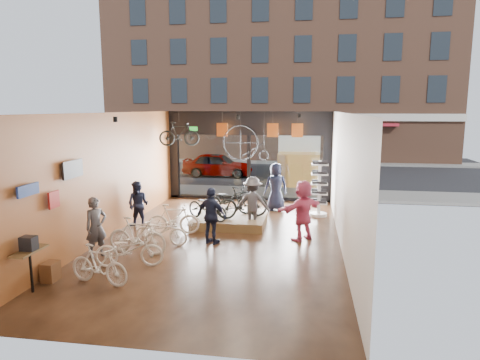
% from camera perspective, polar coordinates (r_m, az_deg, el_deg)
% --- Properties ---
extents(ground_plane, '(7.00, 12.00, 0.04)m').
position_cam_1_polar(ground_plane, '(13.01, -2.49, -8.12)').
color(ground_plane, black).
rests_on(ground_plane, ground).
extents(ceiling, '(7.00, 12.00, 0.04)m').
position_cam_1_polar(ceiling, '(12.39, -2.62, 9.05)').
color(ceiling, black).
rests_on(ceiling, ground).
extents(wall_left, '(0.04, 12.00, 3.80)m').
position_cam_1_polar(wall_left, '(13.70, -17.13, 0.62)').
color(wall_left, '#95461C').
rests_on(wall_left, ground).
extents(wall_right, '(0.04, 12.00, 3.80)m').
position_cam_1_polar(wall_right, '(12.35, 13.67, -0.16)').
color(wall_right, beige).
rests_on(wall_right, ground).
extents(wall_back, '(7.00, 0.04, 3.80)m').
position_cam_1_polar(wall_back, '(6.91, -12.67, -7.74)').
color(wall_back, beige).
rests_on(wall_back, ground).
extents(storefront, '(7.00, 0.26, 3.80)m').
position_cam_1_polar(storefront, '(18.42, 1.19, 3.24)').
color(storefront, black).
rests_on(storefront, ground).
extents(exit_sign, '(0.35, 0.06, 0.18)m').
position_cam_1_polar(exit_sign, '(18.69, -6.21, 6.81)').
color(exit_sign, '#198C26').
rests_on(exit_sign, storefront).
extents(street_road, '(30.00, 18.00, 0.02)m').
position_cam_1_polar(street_road, '(27.54, 3.73, 1.31)').
color(street_road, black).
rests_on(street_road, ground).
extents(sidewalk_near, '(30.00, 2.40, 0.12)m').
position_cam_1_polar(sidewalk_near, '(19.88, 1.64, -1.67)').
color(sidewalk_near, slate).
rests_on(sidewalk_near, ground).
extents(sidewalk_far, '(30.00, 2.00, 0.12)m').
position_cam_1_polar(sidewalk_far, '(31.48, 4.41, 2.47)').
color(sidewalk_far, slate).
rests_on(sidewalk_far, ground).
extents(opposite_building, '(26.00, 5.00, 14.00)m').
position_cam_1_polar(opposite_building, '(33.87, 4.92, 14.73)').
color(opposite_building, brown).
rests_on(opposite_building, ground).
extents(street_car, '(4.03, 1.62, 1.37)m').
position_cam_1_polar(street_car, '(24.90, -3.00, 2.06)').
color(street_car, gray).
rests_on(street_car, street_road).
extents(box_truck, '(2.12, 6.36, 2.50)m').
position_cam_1_polar(box_truck, '(23.30, 7.92, 2.87)').
color(box_truck, silver).
rests_on(box_truck, street_road).
extents(floor_bike_1, '(1.58, 0.75, 0.92)m').
position_cam_1_polar(floor_bike_1, '(10.28, -18.29, -10.67)').
color(floor_bike_1, beige).
rests_on(floor_bike_1, ground_plane).
extents(floor_bike_2, '(1.78, 0.95, 0.89)m').
position_cam_1_polar(floor_bike_2, '(11.15, -14.57, -8.97)').
color(floor_bike_2, beige).
rests_on(floor_bike_2, ground_plane).
extents(floor_bike_3, '(1.73, 0.63, 1.02)m').
position_cam_1_polar(floor_bike_3, '(12.03, -13.58, -7.22)').
color(floor_bike_3, beige).
rests_on(floor_bike_3, ground_plane).
extents(floor_bike_4, '(1.59, 0.61, 0.83)m').
position_cam_1_polar(floor_bike_4, '(12.66, -10.47, -6.72)').
color(floor_bike_4, beige).
rests_on(floor_bike_4, ground_plane).
extents(floor_bike_5, '(1.68, 0.76, 0.97)m').
position_cam_1_polar(floor_bike_5, '(13.63, -8.85, -5.18)').
color(floor_bike_5, beige).
rests_on(floor_bike_5, ground_plane).
extents(display_platform, '(2.40, 1.80, 0.30)m').
position_cam_1_polar(display_platform, '(14.54, -1.38, -5.51)').
color(display_platform, brown).
rests_on(display_platform, ground_plane).
extents(display_bike_left, '(1.72, 1.30, 0.87)m').
position_cam_1_polar(display_bike_left, '(14.09, -4.37, -3.58)').
color(display_bike_left, black).
rests_on(display_bike_left, display_platform).
extents(display_bike_mid, '(1.82, 1.28, 1.08)m').
position_cam_1_polar(display_bike_mid, '(14.24, 0.36, -2.98)').
color(display_bike_mid, black).
rests_on(display_bike_mid, display_platform).
extents(display_bike_right, '(1.81, 0.70, 0.94)m').
position_cam_1_polar(display_bike_right, '(14.90, -1.45, -2.68)').
color(display_bike_right, black).
rests_on(display_bike_right, display_platform).
extents(customer_0, '(0.67, 0.70, 1.62)m').
position_cam_1_polar(customer_0, '(12.02, -18.64, -5.99)').
color(customer_0, '#3F3F44').
rests_on(customer_0, ground_plane).
extents(customer_1, '(0.82, 0.68, 1.55)m').
position_cam_1_polar(customer_1, '(14.55, -13.42, -3.21)').
color(customer_1, '#161C33').
rests_on(customer_1, ground_plane).
extents(customer_2, '(1.06, 0.73, 1.67)m').
position_cam_1_polar(customer_2, '(12.49, -3.79, -4.80)').
color(customer_2, '#161C33').
rests_on(customer_2, ground_plane).
extents(customer_3, '(1.11, 0.65, 1.70)m').
position_cam_1_polar(customer_3, '(14.10, 1.70, -3.04)').
color(customer_3, '#3F3F44').
rests_on(customer_3, ground_plane).
extents(customer_4, '(1.04, 0.83, 1.86)m').
position_cam_1_polar(customer_4, '(16.59, 4.79, -0.89)').
color(customer_4, '#161C33').
rests_on(customer_4, ground_plane).
extents(customer_5, '(1.56, 1.60, 1.83)m').
position_cam_1_polar(customer_5, '(12.95, 8.38, -4.00)').
color(customer_5, '#CC4C72').
rests_on(customer_5, ground_plane).
extents(sunglasses_rack, '(0.70, 0.61, 2.06)m').
position_cam_1_polar(sunglasses_rack, '(15.87, 10.52, -1.12)').
color(sunglasses_rack, white).
rests_on(sunglasses_rack, ground_plane).
extents(wall_merch, '(0.40, 2.40, 2.60)m').
position_cam_1_polar(wall_merch, '(10.77, -24.49, -5.44)').
color(wall_merch, navy).
rests_on(wall_merch, wall_left).
extents(penny_farthing, '(1.80, 0.06, 1.44)m').
position_cam_1_polar(penny_farthing, '(17.28, 1.06, 4.82)').
color(penny_farthing, black).
rests_on(penny_farthing, ceiling).
extents(hung_bike, '(1.64, 0.78, 0.95)m').
position_cam_1_polar(hung_bike, '(17.13, -8.12, 6.11)').
color(hung_bike, black).
rests_on(hung_bike, ceiling).
extents(jersey_left, '(0.45, 0.03, 0.55)m').
position_cam_1_polar(jersey_left, '(17.71, -2.39, 6.71)').
color(jersey_left, '#CC5919').
rests_on(jersey_left, ceiling).
extents(jersey_mid, '(0.45, 0.03, 0.55)m').
position_cam_1_polar(jersey_mid, '(17.42, 4.38, 6.64)').
color(jersey_mid, '#CC5919').
rests_on(jersey_mid, ceiling).
extents(jersey_right, '(0.45, 0.03, 0.55)m').
position_cam_1_polar(jersey_right, '(17.37, 7.65, 6.58)').
color(jersey_right, '#CC5919').
rests_on(jersey_right, ceiling).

